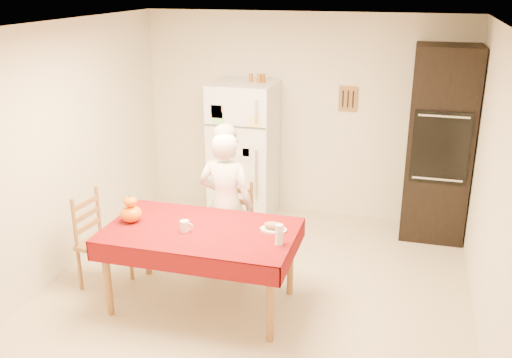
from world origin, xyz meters
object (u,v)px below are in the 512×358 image
at_px(refrigerator, 244,151).
at_px(wine_glass, 279,234).
at_px(coffee_mug, 185,226).
at_px(pumpkin_lower, 131,214).
at_px(dining_table, 201,236).
at_px(bread_plate, 274,230).
at_px(seated_woman, 226,204).
at_px(oven_cabinet, 439,145).
at_px(chair_left, 98,237).
at_px(chair_far, 232,224).

relative_size(refrigerator, wine_glass, 9.66).
relative_size(coffee_mug, pumpkin_lower, 0.50).
xyz_separation_m(dining_table, wine_glass, (0.74, -0.10, 0.16)).
relative_size(dining_table, bread_plate, 7.08).
distance_m(seated_woman, coffee_mug, 0.72).
height_order(refrigerator, seated_woman, refrigerator).
distance_m(oven_cabinet, pumpkin_lower, 3.49).
distance_m(dining_table, chair_left, 1.12).
height_order(pumpkin_lower, bread_plate, pumpkin_lower).
distance_m(refrigerator, chair_left, 2.23).
distance_m(refrigerator, oven_cabinet, 2.29).
bearing_deg(refrigerator, bread_plate, -66.28).
bearing_deg(bread_plate, chair_far, 135.36).
bearing_deg(bread_plate, oven_cabinet, 54.88).
height_order(refrigerator, wine_glass, refrigerator).
height_order(refrigerator, pumpkin_lower, refrigerator).
bearing_deg(bread_plate, refrigerator, 113.72).
bearing_deg(oven_cabinet, pumpkin_lower, -141.42).
bearing_deg(oven_cabinet, dining_table, -133.50).
height_order(refrigerator, oven_cabinet, oven_cabinet).
bearing_deg(oven_cabinet, bread_plate, -125.12).
bearing_deg(pumpkin_lower, oven_cabinet, 38.58).
distance_m(pumpkin_lower, wine_glass, 1.41).
xyz_separation_m(chair_left, pumpkin_lower, (0.43, -0.10, 0.33)).
height_order(seated_woman, coffee_mug, seated_woman).
height_order(oven_cabinet, bread_plate, oven_cabinet).
bearing_deg(seated_woman, chair_far, -101.98).
relative_size(refrigerator, pumpkin_lower, 8.50).
distance_m(chair_far, chair_left, 1.32).
relative_size(refrigerator, chair_far, 1.79).
bearing_deg(pumpkin_lower, dining_table, 0.88).
relative_size(wine_glass, bread_plate, 0.73).
distance_m(oven_cabinet, coffee_mug, 3.13).
distance_m(pumpkin_lower, bread_plate, 1.31).
xyz_separation_m(seated_woman, coffee_mug, (-0.15, -0.70, 0.05)).
relative_size(chair_far, seated_woman, 0.63).
bearing_deg(bread_plate, pumpkin_lower, -173.19).
height_order(pumpkin_lower, wine_glass, wine_glass).
bearing_deg(seated_woman, bread_plate, 143.34).
height_order(coffee_mug, bread_plate, coffee_mug).
xyz_separation_m(dining_table, pumpkin_lower, (-0.67, -0.01, 0.14)).
xyz_separation_m(chair_far, pumpkin_lower, (-0.72, -0.73, 0.33)).
distance_m(dining_table, bread_plate, 0.65).
height_order(oven_cabinet, chair_left, oven_cabinet).
height_order(dining_table, chair_far, chair_far).
height_order(refrigerator, chair_left, refrigerator).
xyz_separation_m(chair_left, wine_glass, (1.84, -0.19, 0.34)).
height_order(chair_left, coffee_mug, chair_left).
bearing_deg(coffee_mug, wine_glass, -1.57).
bearing_deg(pumpkin_lower, seated_woman, 41.95).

